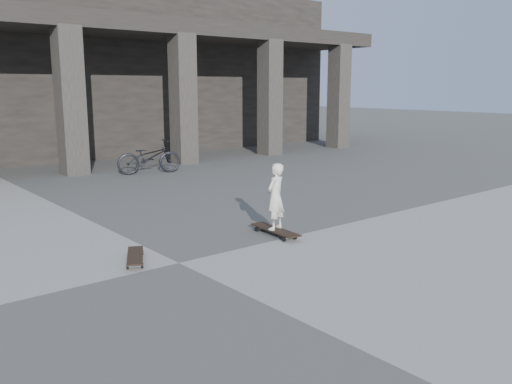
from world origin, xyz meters
TOP-DOWN VIEW (x-y plane):
  - ground at (0.00, 0.00)m, footprint 90.00×90.00m
  - longboard at (1.97, 0.23)m, footprint 0.32×1.08m
  - skateboard_spare at (-0.44, 0.43)m, footprint 0.59×0.86m
  - child at (1.97, 0.23)m, footprint 0.46×0.38m
  - bicycle at (3.46, 7.30)m, footprint 1.86×1.07m

SIDE VIEW (x-z plane):
  - ground at x=0.00m, z-range 0.00..0.00m
  - skateboard_spare at x=-0.44m, z-range 0.03..0.13m
  - longboard at x=1.97m, z-range 0.03..0.14m
  - bicycle at x=3.46m, z-range 0.00..0.93m
  - child at x=1.97m, z-range 0.11..1.19m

